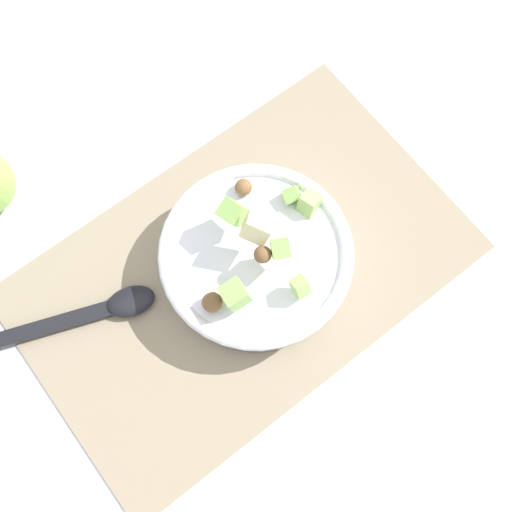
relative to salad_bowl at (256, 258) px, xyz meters
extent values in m
plane|color=silver|center=(-0.01, 0.01, -0.04)|extent=(2.40, 2.40, 0.00)
cube|color=gray|center=(-0.01, 0.01, -0.04)|extent=(0.52, 0.32, 0.01)
cylinder|color=white|center=(0.00, 0.00, -0.01)|extent=(0.20, 0.20, 0.05)
torus|color=white|center=(0.00, 0.00, 0.02)|extent=(0.22, 0.22, 0.02)
sphere|color=brown|center=(-0.07, -0.02, 0.03)|extent=(0.04, 0.03, 0.04)
cube|color=#A3CC6B|center=(0.08, 0.01, 0.03)|extent=(0.03, 0.03, 0.03)
cube|color=#93C160|center=(-0.05, -0.03, 0.05)|extent=(0.03, 0.03, 0.04)
cube|color=#93C160|center=(0.00, 0.04, 0.06)|extent=(0.04, 0.03, 0.04)
sphere|color=brown|center=(0.03, 0.07, 0.03)|extent=(0.03, 0.02, 0.03)
cube|color=#93C160|center=(0.01, -0.02, 0.06)|extent=(0.03, 0.03, 0.03)
cube|color=beige|center=(0.01, 0.00, 0.07)|extent=(0.04, 0.04, 0.04)
cube|color=#A3CC6B|center=(0.01, -0.06, 0.04)|extent=(0.02, 0.02, 0.02)
sphere|color=brown|center=(0.00, -0.02, 0.06)|extent=(0.03, 0.03, 0.02)
cube|color=#93C160|center=(0.07, 0.03, 0.02)|extent=(0.03, 0.02, 0.03)
ellipsoid|color=black|center=(-0.14, 0.05, -0.03)|extent=(0.07, 0.05, 0.01)
cube|color=black|center=(-0.23, 0.09, -0.03)|extent=(0.16, 0.07, 0.01)
camera|label=1|loc=(-0.14, -0.18, 0.70)|focal=45.50mm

